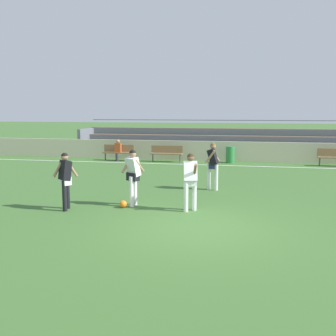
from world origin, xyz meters
The scene contains 14 objects.
ground_plane centered at (0.00, 0.00, 0.00)m, with size 160.00×160.00×0.00m, color #3D662D.
field_line_sideline centered at (0.00, 11.27, 0.00)m, with size 44.00×0.12×0.01m, color white.
sideline_wall centered at (0.00, 13.10, 0.56)m, with size 48.00×0.16×1.12m, color beige.
bleacher_stand centered at (2.68, 15.09, 0.95)m, with size 24.11×2.77×2.26m.
bench_far_right centered at (-3.28, 12.17, 0.55)m, with size 1.80×0.40×0.90m.
bench_near_bin centered at (5.63, 12.17, 0.55)m, with size 1.80×0.40×0.90m.
bench_near_wall_gap centered at (-6.11, 12.17, 0.55)m, with size 1.80×0.40×0.90m.
trash_bin centered at (0.24, 12.37, 0.45)m, with size 0.48×0.48×0.91m, color #2D7F3D.
spectator_seated centered at (-6.11, 12.05, 0.70)m, with size 0.36×0.42×1.21m.
player_dark_pressing_high centered at (-3.94, 1.02, 0.99)m, with size 0.67×0.47×1.67m.
player_white_wide_left centered at (-2.17, 1.87, 1.02)m, with size 0.64×0.47×1.71m.
player_dark_wide_right centered at (-0.05, 4.79, 1.02)m, with size 0.50×0.50×1.71m.
player_white_deep_cover centered at (-0.40, 1.62, 0.99)m, with size 0.48×0.67×1.67m.
soccer_ball centered at (-2.40, 1.59, 0.11)m, with size 0.22×0.22×0.22m, color orange.
Camera 1 is at (1.19, -9.29, 2.87)m, focal length 42.02 mm.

